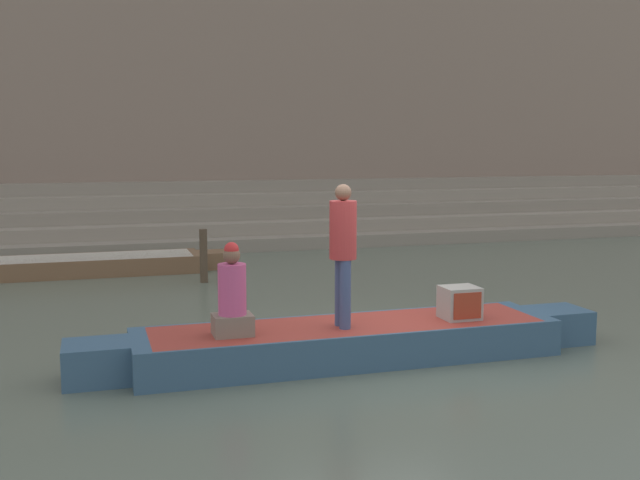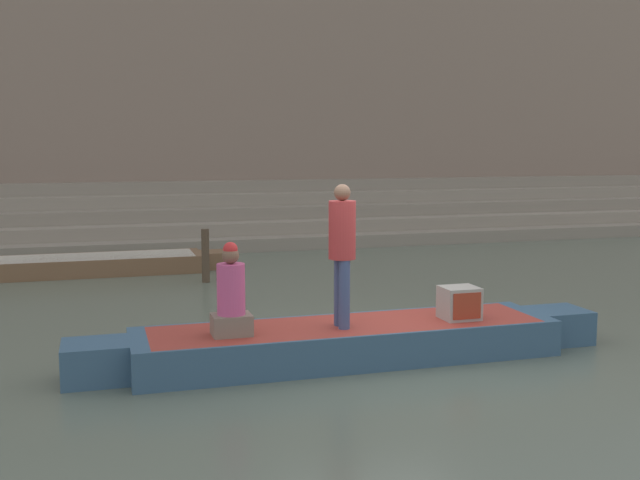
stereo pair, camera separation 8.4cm
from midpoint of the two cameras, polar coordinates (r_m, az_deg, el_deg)
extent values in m
plane|color=#566051|center=(9.67, 5.00, -8.58)|extent=(120.00, 120.00, 0.00)
cube|color=gray|center=(20.14, -6.64, 0.14)|extent=(36.00, 3.42, 0.33)
cube|color=gray|center=(20.44, -6.82, 1.16)|extent=(36.00, 2.74, 0.33)
cube|color=gray|center=(20.75, -7.00, 2.15)|extent=(36.00, 2.05, 0.33)
cube|color=gray|center=(21.06, -7.17, 3.11)|extent=(36.00, 1.37, 0.33)
cube|color=gray|center=(21.37, -7.33, 4.05)|extent=(36.00, 0.68, 0.33)
cube|color=#7F6B5B|center=(22.31, -7.84, 10.55)|extent=(34.20, 1.20, 7.90)
cube|color=#4C4037|center=(21.79, -7.42, 1.02)|extent=(34.20, 0.12, 0.60)
cube|color=#33516B|center=(9.32, 2.39, -7.76)|extent=(5.24, 1.24, 0.45)
cube|color=#993328|center=(9.27, 2.40, -6.58)|extent=(4.82, 1.14, 0.05)
cube|color=#33516B|center=(10.65, 17.87, -6.21)|extent=(0.73, 0.68, 0.45)
cube|color=#33516B|center=(8.84, -16.47, -8.89)|extent=(0.73, 0.68, 0.45)
cylinder|color=olive|center=(9.75, -3.40, -6.35)|extent=(2.41, 0.04, 0.04)
cylinder|color=#3D4C75|center=(9.12, 1.77, -3.96)|extent=(0.14, 0.14, 0.84)
cylinder|color=#3D4C75|center=(8.95, 2.13, -4.17)|extent=(0.14, 0.14, 0.84)
cylinder|color=#B23333|center=(8.92, 1.97, 0.77)|extent=(0.33, 0.33, 0.70)
sphere|color=brown|center=(8.88, 1.98, 3.64)|extent=(0.20, 0.20, 0.20)
cube|color=#756656|center=(8.78, -6.48, -6.42)|extent=(0.46, 0.36, 0.24)
cylinder|color=#C64C7F|center=(8.69, -6.52, -3.74)|extent=(0.33, 0.33, 0.59)
sphere|color=brown|center=(8.62, -6.56, -1.17)|extent=(0.20, 0.20, 0.20)
sphere|color=red|center=(8.61, -6.57, -0.71)|extent=(0.17, 0.17, 0.17)
cube|color=#9E998E|center=(9.67, 10.81, -4.72)|extent=(0.46, 0.40, 0.41)
cube|color=#99331E|center=(9.49, 11.39, -4.96)|extent=(0.38, 0.02, 0.33)
cube|color=brown|center=(16.16, -16.60, -1.81)|extent=(4.35, 1.30, 0.36)
cube|color=beige|center=(16.13, -16.62, -1.27)|extent=(4.01, 1.20, 0.05)
cube|color=brown|center=(16.34, -7.87, -1.48)|extent=(0.61, 0.72, 0.36)
cylinder|color=#473828|center=(14.58, -8.56, -1.19)|extent=(0.15, 0.15, 1.04)
camera|label=1|loc=(0.04, -89.77, 0.03)|focal=42.00mm
camera|label=2|loc=(0.04, 90.23, -0.03)|focal=42.00mm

